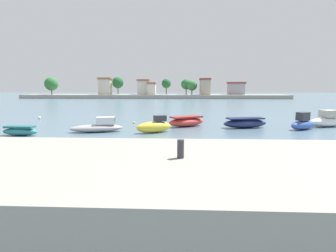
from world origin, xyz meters
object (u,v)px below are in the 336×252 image
moored_boat_4 (155,126)px  moored_boat_7 (303,123)px  moored_boat_2 (20,131)px  moored_boat_3 (98,127)px  mooring_bollard (181,149)px  mooring_buoy_0 (134,123)px  mooring_buoy_1 (39,118)px  moored_boat_5 (186,122)px  moored_boat_8 (328,120)px  moored_boat_6 (245,123)px

moored_boat_4 → moored_boat_7: size_ratio=1.02×
moored_boat_2 → moored_boat_3: 6.95m
mooring_bollard → mooring_buoy_0: (-5.73, 24.57, -2.35)m
moored_boat_7 → mooring_buoy_1: size_ratio=9.64×
mooring_bollard → moored_boat_5: (0.55, 22.57, -1.93)m
mooring_bollard → mooring_buoy_1: 34.96m
moored_boat_8 → mooring_bollard: bearing=-142.3°
moored_boat_2 → moored_boat_7: (27.40, 4.89, 0.23)m
mooring_bollard → mooring_buoy_0: size_ratio=2.19×
mooring_bollard → moored_boat_3: mooring_bollard is taller
moored_boat_7 → mooring_buoy_1: bearing=132.6°
mooring_bollard → moored_boat_6: (6.90, 21.78, -1.95)m
moored_boat_6 → moored_boat_7: (5.73, -0.98, 0.12)m
moored_boat_3 → mooring_buoy_1: 15.57m
mooring_buoy_0 → moored_boat_2: bearing=-136.2°
moored_boat_4 → mooring_buoy_0: (-3.13, 6.47, -0.49)m
moored_boat_2 → moored_boat_6: (21.66, 5.87, 0.12)m
moored_boat_4 → moored_boat_6: 10.19m
moored_boat_5 → moored_boat_6: bearing=-38.8°
moored_boat_6 → moored_boat_7: size_ratio=1.40×
moored_boat_3 → moored_boat_4: size_ratio=1.42×
moored_boat_3 → moored_boat_5: 9.77m
moored_boat_6 → moored_boat_8: bearing=-5.3°
moored_boat_5 → moored_boat_8: 15.76m
moored_boat_7 → mooring_buoy_1: (-32.30, 8.02, -0.46)m
moored_boat_2 → moored_boat_3: moored_boat_3 is taller
moored_boat_2 → moored_boat_8: bearing=16.1°
moored_boat_5 → mooring_buoy_1: (-20.21, 6.25, -0.36)m
moored_boat_7 → mooring_buoy_1: moored_boat_7 is taller
moored_boat_3 → moored_boat_4: (5.62, -0.17, 0.13)m
mooring_bollard → moored_boat_5: size_ratio=0.12×
mooring_bollard → mooring_buoy_0: bearing=103.1°
mooring_bollard → moored_boat_4: mooring_bollard is taller
moored_boat_6 → mooring_buoy_1: size_ratio=13.54×
moored_boat_4 → moored_boat_7: bearing=-19.4°
moored_boat_5 → moored_boat_6: 6.40m
moored_boat_2 → moored_boat_7: moored_boat_7 is taller
moored_boat_5 → moored_boat_8: size_ratio=0.95×
moored_boat_7 → moored_boat_4: bearing=156.6°
mooring_bollard → moored_boat_7: mooring_bollard is taller
moored_boat_4 → moored_boat_2: bearing=160.7°
mooring_bollard → moored_boat_6: bearing=72.4°
moored_boat_4 → moored_boat_5: (3.15, 4.47, -0.07)m
moored_boat_7 → moored_boat_3: bearing=153.5°
mooring_buoy_0 → moored_boat_5: bearing=-17.7°
mooring_bollard → moored_boat_2: bearing=132.8°
moored_boat_3 → moored_boat_8: size_ratio=1.08×
moored_boat_4 → moored_boat_8: (18.90, 5.04, 0.07)m
moored_boat_4 → moored_boat_5: size_ratio=0.80×
moored_boat_3 → mooring_buoy_0: 6.79m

